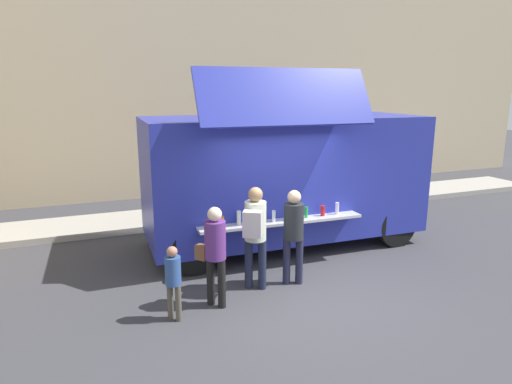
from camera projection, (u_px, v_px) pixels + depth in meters
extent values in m
plane|color=#38383D|center=(310.00, 295.00, 7.21)|extent=(60.00, 60.00, 0.00)
cube|color=#9E998E|center=(87.00, 226.00, 10.62)|extent=(28.00, 1.60, 0.15)
cube|color=#C1AD8B|center=(108.00, 63.00, 13.60)|extent=(32.00, 2.40, 8.19)
cube|color=#2831A2|center=(284.00, 175.00, 9.37)|extent=(5.84, 2.42, 2.45)
cube|color=#2831A2|center=(287.00, 97.00, 7.52)|extent=(3.20, 0.70, 0.98)
cube|color=black|center=(278.00, 171.00, 8.14)|extent=(3.02, 0.19, 1.10)
cube|color=#B7B7BC|center=(282.00, 222.00, 8.15)|extent=(3.19, 0.44, 0.05)
cylinder|color=orange|center=(222.00, 222.00, 7.68)|extent=(0.08, 0.08, 0.20)
cylinder|color=white|center=(239.00, 218.00, 7.88)|extent=(0.08, 0.08, 0.25)
cylinder|color=silver|center=(255.00, 216.00, 7.99)|extent=(0.07, 0.07, 0.24)
cylinder|color=white|center=(274.00, 216.00, 8.03)|extent=(0.07, 0.07, 0.22)
cylinder|color=green|center=(292.00, 215.00, 8.14)|extent=(0.08, 0.08, 0.18)
cylinder|color=green|center=(306.00, 212.00, 8.30)|extent=(0.06, 0.06, 0.21)
cylinder|color=red|center=(323.00, 211.00, 8.42)|extent=(0.08, 0.08, 0.20)
cylinder|color=silver|center=(337.00, 208.00, 8.54)|extent=(0.07, 0.07, 0.23)
cube|color=black|center=(397.00, 148.00, 10.21)|extent=(0.14, 1.91, 1.08)
cylinder|color=black|center=(347.00, 204.00, 11.23)|extent=(0.90, 0.28, 0.90)
cylinder|color=black|center=(395.00, 225.00, 9.45)|extent=(0.90, 0.28, 0.90)
cylinder|color=black|center=(175.00, 221.00, 9.78)|extent=(0.90, 0.28, 0.90)
cylinder|color=black|center=(194.00, 250.00, 7.99)|extent=(0.90, 0.28, 0.90)
cylinder|color=#306635|center=(362.00, 189.00, 13.01)|extent=(0.60, 0.60, 0.87)
cylinder|color=#202139|center=(287.00, 261.00, 7.57)|extent=(0.13, 0.13, 0.82)
cylinder|color=#202139|center=(299.00, 261.00, 7.59)|extent=(0.13, 0.13, 0.82)
cylinder|color=#222529|center=(294.00, 221.00, 7.41)|extent=(0.34, 0.34, 0.62)
sphere|color=#D3B089|center=(294.00, 197.00, 7.32)|extent=(0.23, 0.23, 0.23)
cylinder|color=#1D2239|center=(249.00, 264.00, 7.42)|extent=(0.14, 0.14, 0.86)
cylinder|color=#1D2239|center=(262.00, 265.00, 7.38)|extent=(0.14, 0.14, 0.86)
cylinder|color=beige|center=(255.00, 221.00, 7.23)|extent=(0.36, 0.36, 0.65)
sphere|color=#96734E|center=(255.00, 195.00, 7.12)|extent=(0.24, 0.24, 0.24)
cube|color=beige|center=(253.00, 224.00, 6.96)|extent=(0.35, 0.31, 0.42)
cylinder|color=black|center=(211.00, 281.00, 6.85)|extent=(0.12, 0.12, 0.78)
cylinder|color=black|center=(222.00, 284.00, 6.75)|extent=(0.12, 0.12, 0.78)
cylinder|color=#582B74|center=(215.00, 240.00, 6.64)|extent=(0.32, 0.32, 0.59)
sphere|color=beige|center=(215.00, 214.00, 6.55)|extent=(0.22, 0.22, 0.22)
cube|color=brown|center=(202.00, 252.00, 6.82)|extent=(0.22, 0.23, 0.23)
cylinder|color=#50493E|center=(170.00, 301.00, 6.44)|extent=(0.09, 0.09, 0.56)
cylinder|color=#50493E|center=(178.00, 303.00, 6.37)|extent=(0.09, 0.09, 0.56)
cylinder|color=#2C4B88|center=(173.00, 271.00, 6.29)|extent=(0.23, 0.23, 0.42)
sphere|color=#A46E55|center=(172.00, 252.00, 6.23)|extent=(0.16, 0.16, 0.16)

